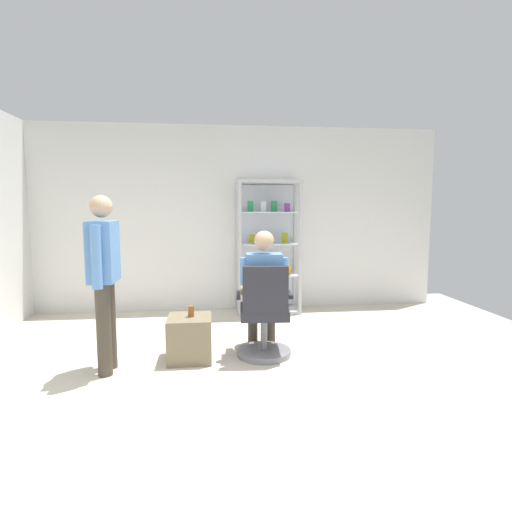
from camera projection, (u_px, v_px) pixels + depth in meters
ground_plane at (268, 396)px, 3.32m from camera, size 7.20×7.20×0.00m
back_wall at (239, 219)px, 6.12m from camera, size 6.00×0.10×2.70m
display_cabinet_main at (268, 246)px, 5.98m from camera, size 0.90×0.45×1.90m
office_chair at (264, 320)px, 4.15m from camera, size 0.58×0.56×0.96m
seated_shopkeeper at (263, 285)px, 4.28m from camera, size 0.51×0.58×1.29m
storage_crate at (190, 338)px, 4.12m from camera, size 0.43×0.45×0.44m
tea_glass at (191, 311)px, 4.09m from camera, size 0.06×0.06×0.11m
standing_customer at (104, 273)px, 3.73m from camera, size 0.23×0.52×1.63m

